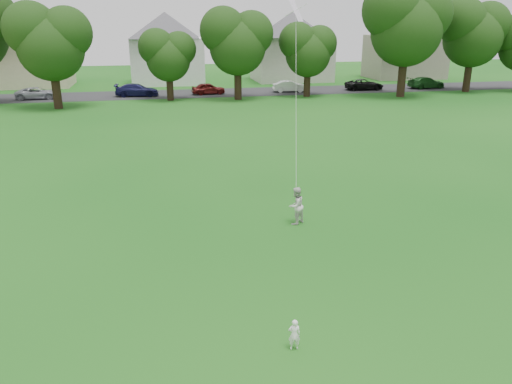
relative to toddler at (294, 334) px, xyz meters
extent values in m
plane|color=#124F12|center=(-1.18, 3.08, -0.41)|extent=(160.00, 160.00, 0.00)
cube|color=#2D2D30|center=(-1.18, 45.08, -0.40)|extent=(90.00, 7.00, 0.01)
imported|color=white|center=(0.00, 0.00, 0.00)|extent=(0.32, 0.23, 0.82)
imported|color=silver|center=(2.16, 7.59, 0.34)|extent=(0.92, 0.87, 1.49)
plane|color=white|center=(2.93, 11.01, 7.52)|extent=(0.91, 1.08, 0.88)
cylinder|color=white|center=(2.55, 9.30, 4.09)|extent=(0.01, 0.01, 7.70)
cylinder|color=black|center=(-11.51, 37.74, 1.37)|extent=(0.74, 0.74, 3.55)
cylinder|color=black|center=(-1.43, 40.66, 0.92)|extent=(0.67, 0.67, 2.66)
cylinder|color=black|center=(5.24, 39.90, 1.31)|extent=(0.73, 0.73, 3.44)
cylinder|color=black|center=(12.60, 40.56, 1.03)|extent=(0.69, 0.69, 2.88)
cylinder|color=black|center=(22.09, 38.48, 1.80)|extent=(0.82, 0.82, 4.42)
cylinder|color=black|center=(31.03, 40.62, 1.52)|extent=(0.77, 0.77, 3.85)
imported|color=#9EA0AD|center=(-14.48, 44.08, 0.18)|extent=(4.28, 2.13, 1.16)
imported|color=#141541|center=(-4.74, 44.08, 0.25)|extent=(4.56, 2.15, 1.29)
imported|color=maroon|center=(2.72, 44.08, 0.21)|extent=(3.67, 1.75, 1.21)
imported|color=silver|center=(11.71, 44.08, 0.22)|extent=(3.85, 1.67, 1.23)
imported|color=black|center=(20.46, 44.08, 0.20)|extent=(4.38, 2.11, 1.20)
imported|color=#1A501C|center=(28.13, 44.08, 0.24)|extent=(4.57, 2.22, 1.28)
cube|color=beige|center=(-17.18, 55.08, 2.34)|extent=(9.02, 6.71, 5.49)
pyramid|color=#504D53|center=(-17.18, 55.08, 8.10)|extent=(13.02, 13.02, 3.02)
cube|color=white|center=(-1.18, 55.08, 2.33)|extent=(8.66, 7.39, 5.48)
pyramid|color=#504D53|center=(-1.18, 55.08, 8.08)|extent=(12.50, 12.50, 3.01)
cube|color=beige|center=(14.82, 55.08, 2.35)|extent=(9.56, 7.35, 5.51)
pyramid|color=#504D53|center=(14.82, 55.08, 8.13)|extent=(13.79, 13.79, 3.03)
cube|color=#A09485|center=(30.82, 55.08, 2.41)|extent=(9.71, 6.56, 5.63)
pyramid|color=#504D53|center=(30.82, 55.08, 8.32)|extent=(14.01, 14.01, 3.10)
camera|label=1|loc=(-2.91, -9.80, 7.14)|focal=35.00mm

